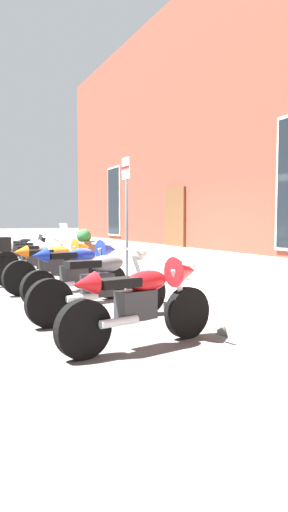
% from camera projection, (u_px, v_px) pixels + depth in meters
% --- Properties ---
extents(ground_plane, '(140.00, 140.00, 0.00)m').
position_uv_depth(ground_plane, '(108.00, 289.00, 9.44)').
color(ground_plane, '#565451').
extents(sidewalk, '(29.74, 2.86, 0.16)m').
position_uv_depth(sidewalk, '(170.00, 282.00, 10.03)').
color(sidewalk, gray).
rests_on(sidewalk, ground_plane).
extents(motorcycle_black_sport, '(0.62, 2.13, 1.02)m').
position_uv_depth(motorcycle_black_sport, '(25.00, 251.00, 12.83)').
color(motorcycle_black_sport, black).
rests_on(motorcycle_black_sport, ground_plane).
extents(motorcycle_white_sport, '(0.95, 2.05, 1.04)m').
position_uv_depth(motorcycle_white_sport, '(35.00, 254.00, 11.64)').
color(motorcycle_white_sport, black).
rests_on(motorcycle_white_sport, ground_plane).
extents(motorcycle_silver_touring, '(0.71, 2.12, 1.35)m').
position_uv_depth(motorcycle_silver_touring, '(35.00, 259.00, 10.11)').
color(motorcycle_silver_touring, black).
rests_on(motorcycle_silver_touring, ground_plane).
extents(motorcycle_orange_sport, '(0.68, 2.02, 1.04)m').
position_uv_depth(motorcycle_orange_sport, '(57.00, 264.00, 9.03)').
color(motorcycle_orange_sport, black).
rests_on(motorcycle_orange_sport, ground_plane).
extents(motorcycle_blue_sport, '(0.75, 1.98, 1.07)m').
position_uv_depth(motorcycle_blue_sport, '(81.00, 269.00, 7.87)').
color(motorcycle_blue_sport, black).
rests_on(motorcycle_blue_sport, ground_plane).
extents(motorcycle_grey_naked, '(0.66, 2.18, 1.00)m').
position_uv_depth(motorcycle_grey_naked, '(102.00, 286.00, 6.46)').
color(motorcycle_grey_naked, black).
rests_on(motorcycle_grey_naked, ground_plane).
extents(motorcycle_red_sport, '(0.71, 2.02, 0.99)m').
position_uv_depth(motorcycle_red_sport, '(145.00, 298.00, 5.13)').
color(motorcycle_red_sport, black).
rests_on(motorcycle_red_sport, ground_plane).
extents(parking_sign, '(0.36, 0.07, 2.60)m').
position_uv_depth(parking_sign, '(127.00, 201.00, 9.67)').
color(parking_sign, '#4C4C51').
rests_on(parking_sign, sidewalk).
extents(barrel_planter, '(0.66, 0.66, 1.02)m').
position_uv_depth(barrel_planter, '(84.00, 250.00, 12.69)').
color(barrel_planter, brown).
rests_on(barrel_planter, sidewalk).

